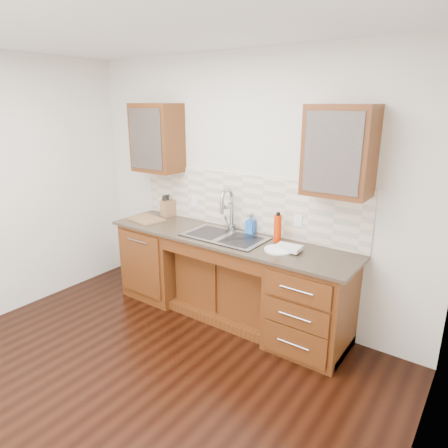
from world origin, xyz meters
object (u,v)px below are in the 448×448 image
Objects in this scene: soap_bottle at (251,224)px; plate at (279,250)px; water_bottle at (278,229)px; cutting_board at (146,219)px; knife_block at (168,208)px.

soap_bottle is 0.57m from plate.
plate is at bearing -30.23° from soap_bottle.
water_bottle is 1.61m from cutting_board.
soap_bottle is 0.73× the size of water_bottle.
soap_bottle is 1.03× the size of knife_block.
water_bottle is at bearing 121.49° from plate.
soap_bottle reaches higher than plate.
cutting_board reaches higher than plate.
water_bottle reaches higher than knife_block.
water_bottle is (0.36, -0.08, 0.04)m from soap_bottle.
soap_bottle is 1.27m from cutting_board.
water_bottle is at bearing 7.76° from cutting_board.
knife_block is at bearing 170.48° from plate.
cutting_board is at bearing -172.24° from water_bottle.
plate is 1.40× the size of knife_block.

